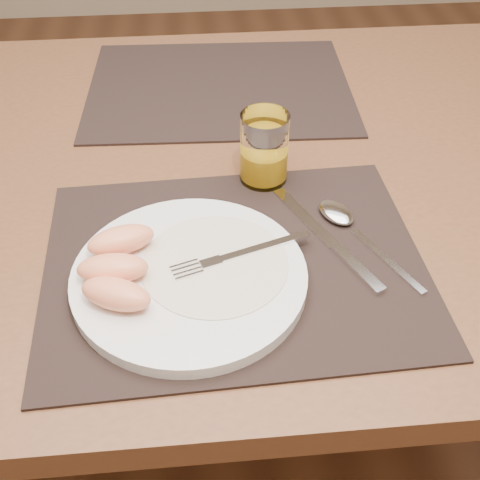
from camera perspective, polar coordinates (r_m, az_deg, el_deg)
name	(u,v)px	position (r m, az deg, el deg)	size (l,w,h in m)	color
ground	(221,431)	(1.45, -1.82, -17.61)	(5.00, 5.00, 0.00)	#55321D
table	(212,205)	(0.94, -2.68, 3.35)	(1.40, 0.90, 0.75)	brown
placemat_near	(234,263)	(0.72, -0.53, -2.18)	(0.45, 0.35, 0.00)	black
placemat_far	(220,87)	(1.08, -1.95, 14.31)	(0.45, 0.35, 0.00)	black
plate	(189,277)	(0.69, -4.81, -3.50)	(0.27, 0.27, 0.02)	white
plate_dressing	(215,264)	(0.69, -2.40, -2.26)	(0.17, 0.17, 0.00)	white
fork	(230,257)	(0.70, -0.92, -1.61)	(0.17, 0.07, 0.00)	silver
knife	(334,245)	(0.74, 8.92, -0.52)	(0.10, 0.21, 0.01)	silver
spoon	(343,219)	(0.78, 9.76, 1.98)	(0.10, 0.18, 0.01)	silver
juice_glass	(264,152)	(0.82, 2.29, 8.37)	(0.07, 0.07, 0.10)	white
grapefruit_wedges	(117,267)	(0.68, -11.63, -2.49)	(0.09, 0.15, 0.03)	#FF9768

